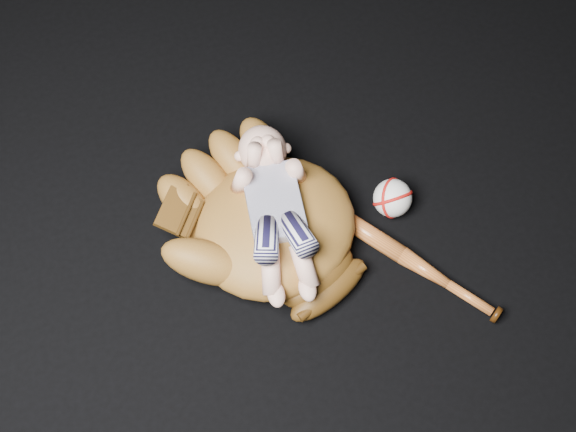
{
  "coord_description": "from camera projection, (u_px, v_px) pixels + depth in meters",
  "views": [
    {
      "loc": [
        -0.21,
        -0.53,
        1.34
      ],
      "look_at": [
        -0.02,
        0.09,
        0.08
      ],
      "focal_mm": 45.0,
      "sensor_mm": 36.0,
      "label": 1
    }
  ],
  "objects": [
    {
      "name": "newborn_baby",
      "position": [
        277.0,
        214.0,
        1.37
      ],
      "size": [
        0.21,
        0.38,
        0.15
      ],
      "primitive_type": null,
      "rotation": [
        0.0,
        0.0,
        -0.11
      ],
      "color": "#F1B49B",
      "rests_on": "baseball_glove"
    },
    {
      "name": "baseball_bat",
      "position": [
        412.0,
        261.0,
        1.44
      ],
      "size": [
        0.27,
        0.34,
        0.04
      ],
      "primitive_type": null,
      "rotation": [
        0.0,
        0.0,
        0.64
      ],
      "color": "#AC5621",
      "rests_on": "ground"
    },
    {
      "name": "baseball",
      "position": [
        393.0,
        198.0,
        1.49
      ],
      "size": [
        0.11,
        0.11,
        0.08
      ],
      "primitive_type": "sphere",
      "rotation": [
        0.0,
        0.0,
        0.42
      ],
      "color": "white",
      "rests_on": "ground"
    },
    {
      "name": "baseball_glove",
      "position": [
        274.0,
        223.0,
        1.42
      ],
      "size": [
        0.57,
        0.6,
        0.15
      ],
      "primitive_type": null,
      "rotation": [
        0.0,
        0.0,
        0.4
      ],
      "color": "brown",
      "rests_on": "ground"
    }
  ]
}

